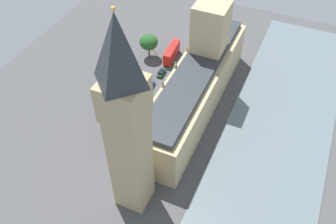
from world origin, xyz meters
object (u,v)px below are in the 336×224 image
object	(u,v)px
car_black_leading	(136,97)
double_decker_bus_far_end	(172,52)
car_yellow_cab_trailing	(132,111)
pedestrian_by_river_gate	(166,100)
car_dark_green_midblock	(161,73)
plane_tree_slot_11	(149,42)
car_blue_near_tower	(150,85)
plane_tree_slot_10	(113,86)
plane_tree_corner	(115,79)
parliament_building	(197,81)
street_lamp_slot_14	(153,41)
pedestrian_kerbside	(171,91)
clock_tower	(127,123)
plane_tree_slot_12	(127,70)
double_decker_bus_under_trees	(122,130)
pedestrian_opposite_hall	(190,62)
street_lamp_slot_13	(118,84)

from	to	relation	value
car_black_leading	double_decker_bus_far_end	bearing A→B (deg)	-101.13
car_yellow_cab_trailing	pedestrian_by_river_gate	world-z (taller)	car_yellow_cab_trailing
car_dark_green_midblock	plane_tree_slot_11	xyz separation A→B (m)	(8.08, -7.35, 5.18)
double_decker_bus_far_end	car_blue_near_tower	size ratio (longest dim) A/B	2.49
car_dark_green_midblock	plane_tree_slot_10	distance (m)	19.37
pedestrian_by_river_gate	plane_tree_corner	bearing A→B (deg)	-133.36
parliament_building	street_lamp_slot_14	world-z (taller)	parliament_building
pedestrian_by_river_gate	plane_tree_slot_10	xyz separation A→B (m)	(14.59, 5.58, 5.27)
car_black_leading	pedestrian_kerbside	xyz separation A→B (m)	(-8.57, -7.33, -0.13)
parliament_building	clock_tower	xyz separation A→B (m)	(1.68, 36.98, 18.21)
plane_tree_slot_12	street_lamp_slot_14	distance (m)	20.29
car_yellow_cab_trailing	car_dark_green_midblock	bearing A→B (deg)	84.37
double_decker_bus_under_trees	double_decker_bus_far_end	bearing A→B (deg)	-91.61
car_blue_near_tower	pedestrian_by_river_gate	world-z (taller)	car_blue_near_tower
clock_tower	pedestrian_opposite_hall	xyz separation A→B (m)	(7.08, -54.16, -25.98)
double_decker_bus_under_trees	car_black_leading	bearing A→B (deg)	-81.40
double_decker_bus_far_end	car_black_leading	distance (m)	23.49
double_decker_bus_under_trees	pedestrian_by_river_gate	distance (m)	18.58
parliament_building	double_decker_bus_far_end	distance (m)	23.91
plane_tree_corner	plane_tree_slot_12	world-z (taller)	plane_tree_corner
parliament_building	car_black_leading	distance (m)	19.87
car_blue_near_tower	street_lamp_slot_14	distance (m)	19.93
pedestrian_kerbside	car_dark_green_midblock	bearing A→B (deg)	79.91
parliament_building	street_lamp_slot_13	size ratio (longest dim) A/B	8.84
plane_tree_slot_11	double_decker_bus_under_trees	bearing A→B (deg)	104.22
double_decker_bus_far_end	pedestrian_kerbside	distance (m)	17.51
plane_tree_slot_10	street_lamp_slot_14	size ratio (longest dim) A/B	1.41
plane_tree_slot_10	parliament_building	bearing A→B (deg)	-158.62
double_decker_bus_under_trees	plane_tree_slot_12	bearing A→B (deg)	-70.02
double_decker_bus_far_end	plane_tree_slot_11	world-z (taller)	plane_tree_slot_11
parliament_building	pedestrian_by_river_gate	size ratio (longest dim) A/B	38.82
parliament_building	plane_tree_corner	size ratio (longest dim) A/B	6.14
car_blue_near_tower	plane_tree_slot_10	bearing A→B (deg)	-131.01
pedestrian_opposite_hall	plane_tree_slot_11	xyz separation A→B (m)	(14.41, 1.99, 5.32)
double_decker_bus_under_trees	street_lamp_slot_14	xyz separation A→B (m)	(9.43, -39.99, 1.41)
car_blue_near_tower	plane_tree_slot_11	size ratio (longest dim) A/B	0.49
car_black_leading	plane_tree_slot_12	distance (m)	9.01
plane_tree_slot_10	car_black_leading	bearing A→B (deg)	-153.40
plane_tree_corner	car_dark_green_midblock	bearing A→B (deg)	-120.26
car_dark_green_midblock	street_lamp_slot_14	bearing A→B (deg)	126.55
pedestrian_opposite_hall	street_lamp_slot_14	bearing A→B (deg)	82.49
car_black_leading	car_yellow_cab_trailing	bearing A→B (deg)	99.84
plane_tree_slot_12	double_decker_bus_under_trees	bearing A→B (deg)	113.89
car_dark_green_midblock	plane_tree_slot_10	xyz separation A→B (m)	(8.02, 16.89, 5.06)
clock_tower	double_decker_bus_under_trees	size ratio (longest dim) A/B	4.86
plane_tree_corner	plane_tree_slot_12	distance (m)	5.63
car_black_leading	plane_tree_corner	world-z (taller)	plane_tree_corner
car_black_leading	pedestrian_opposite_hall	bearing A→B (deg)	-116.86
car_blue_near_tower	car_black_leading	bearing A→B (deg)	-106.56
parliament_building	car_blue_near_tower	world-z (taller)	parliament_building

